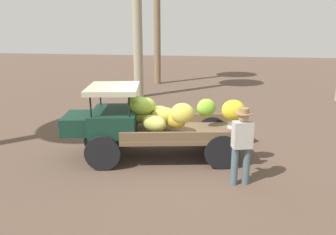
% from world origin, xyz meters
% --- Properties ---
extents(ground_plane, '(60.00, 60.00, 0.00)m').
position_xyz_m(ground_plane, '(0.00, 0.00, 0.00)').
color(ground_plane, brown).
extents(truck, '(4.64, 2.46, 1.86)m').
position_xyz_m(truck, '(0.65, 0.15, 0.94)').
color(truck, '#123225').
rests_on(truck, ground).
extents(farmer, '(0.54, 0.50, 1.68)m').
position_xyz_m(farmer, '(-1.68, 1.29, 0.96)').
color(farmer, '#495E69').
rests_on(farmer, ground).
extents(wooden_crate, '(0.60, 0.66, 0.36)m').
position_xyz_m(wooden_crate, '(-1.85, -1.48, 0.18)').
color(wooden_crate, olive).
rests_on(wooden_crate, ground).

